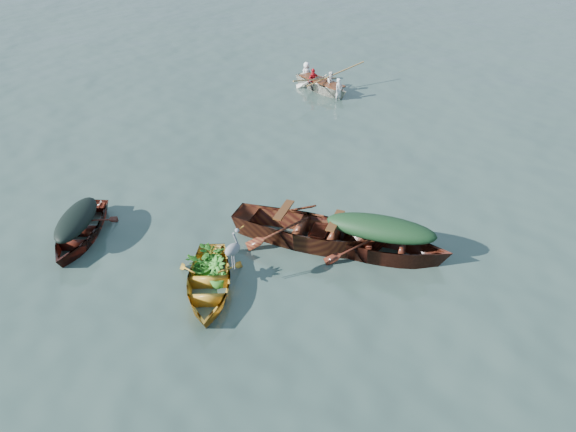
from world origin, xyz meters
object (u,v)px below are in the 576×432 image
Objects in this scene: dark_covered_boat at (81,239)px; green_tarp_boat at (378,256)px; yellow_dinghy at (209,292)px; rowed_boat at (322,91)px; open_wooden_boat at (309,243)px; heron at (233,256)px.

green_tarp_boat is (5.86, 3.86, 0.00)m from dark_covered_boat.
yellow_dinghy is 0.86× the size of rowed_boat.
dark_covered_boat is (-3.75, -0.56, 0.00)m from yellow_dinghy.
dark_covered_boat is at bearing 102.36° from green_tarp_boat.
yellow_dinghy is at bearing -26.05° from dark_covered_boat.
open_wooden_boat is 10.09m from rowed_boat.
rowed_boat is at bearing 72.92° from yellow_dinghy.
dark_covered_boat is 4.33m from heron.
yellow_dinghy is at bearing -174.81° from heron.
open_wooden_boat is (4.33, 3.27, 0.00)m from dark_covered_boat.
heron is at bearing 5.19° from yellow_dinghy.
yellow_dinghy is 0.62× the size of open_wooden_boat.
open_wooden_boat is at bearing 43.27° from heron.
green_tarp_boat is 4.86× the size of heron.
heron is at bearing -21.41° from dark_covered_boat.
open_wooden_boat is at bearing -133.36° from rowed_boat.
heron reaches higher than yellow_dinghy.
dark_covered_boat is 0.92× the size of rowed_boat.
yellow_dinghy is 3.50× the size of heron.
heron is at bearing -140.36° from rowed_boat.
green_tarp_boat is (2.12, 3.30, 0.00)m from yellow_dinghy.
rowed_boat is 12.00m from heron.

